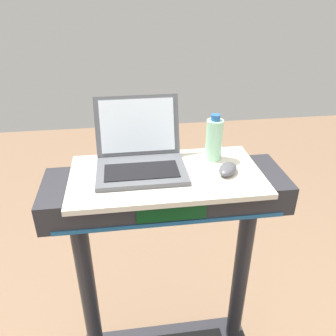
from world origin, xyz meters
name	(u,v)px	position (x,y,z in m)	size (l,w,h in m)	color
desk_board	(166,176)	(0.00, 0.70, 1.11)	(0.70, 0.38, 0.02)	beige
laptop	(140,155)	(-0.09, 0.76, 1.17)	(0.32, 0.31, 0.24)	#515459
computer_mouse	(228,169)	(0.22, 0.67, 1.14)	(0.06, 0.10, 0.03)	#4C4C51
water_bottle	(214,139)	(0.20, 0.79, 1.21)	(0.06, 0.06, 0.18)	#9EDBB2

